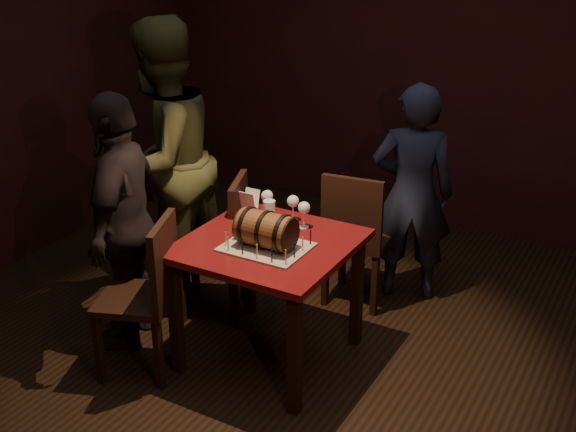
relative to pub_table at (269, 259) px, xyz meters
The scene contains 16 objects.
room_shell 0.79m from the pub_table, 26.84° to the right, with size 5.04×5.04×2.80m.
pub_table is the anchor object (origin of this frame).
cake_board 0.14m from the pub_table, 67.10° to the right, with size 0.45×0.35×0.01m, color #A49785.
barrel_cake 0.24m from the pub_table, 67.43° to the right, with size 0.36×0.21×0.21m.
birthday_candles 0.18m from the pub_table, 66.39° to the right, with size 0.40×0.30×0.09m.
wine_glass_left 0.44m from the pub_table, 122.05° to the left, with size 0.07×0.07×0.16m.
wine_glass_mid 0.39m from the pub_table, 94.19° to the left, with size 0.07×0.07×0.16m.
wine_glass_right 0.36m from the pub_table, 72.94° to the left, with size 0.07×0.07×0.16m.
pint_of_ale 0.30m from the pub_table, 119.65° to the left, with size 0.07×0.07×0.15m.
menu_card 0.49m from the pub_table, 135.43° to the left, with size 0.10×0.05×0.13m, color white, non-canonical shape.
chair_back 0.84m from the pub_table, 78.35° to the left, with size 0.44×0.44×0.93m.
chair_left_rear 0.61m from the pub_table, 149.45° to the left, with size 0.52×0.52×0.93m.
chair_left_front 0.68m from the pub_table, 139.40° to the right, with size 0.52×0.52×0.93m.
person_back 1.20m from the pub_table, 69.40° to the left, with size 0.54×0.35×1.47m, color #1B2236.
person_left_rear 1.14m from the pub_table, 159.75° to the left, with size 0.90×0.70×1.86m, color #383B1D.
person_left_front 0.88m from the pub_table, 164.77° to the right, with size 0.91×0.38×1.55m, color black.
Camera 1 is at (1.70, -3.00, 2.45)m, focal length 45.00 mm.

